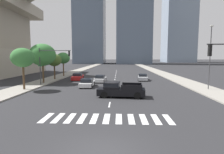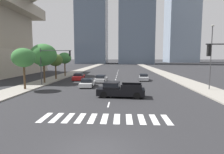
{
  "view_description": "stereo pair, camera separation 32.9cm",
  "coord_description": "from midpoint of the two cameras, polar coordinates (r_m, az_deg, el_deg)",
  "views": [
    {
      "loc": [
        0.92,
        -8.12,
        4.47
      ],
      "look_at": [
        0.0,
        14.9,
        2.0
      ],
      "focal_mm": 29.38,
      "sensor_mm": 36.0,
      "label": 1
    },
    {
      "loc": [
        1.25,
        -8.1,
        4.47
      ],
      "look_at": [
        0.0,
        14.9,
        2.0
      ],
      "focal_mm": 29.38,
      "sensor_mm": 36.0,
      "label": 2
    }
  ],
  "objects": [
    {
      "name": "sidewalk_east",
      "position": [
        40.13,
        19.35,
        -0.52
      ],
      "size": [
        4.0,
        260.0,
        0.15
      ],
      "primitive_type": "cube",
      "color": "gray",
      "rests_on": "ground"
    },
    {
      "name": "lane_divider_center",
      "position": [
        41.27,
        0.77,
        -0.1
      ],
      "size": [
        0.14,
        50.0,
        0.01
      ],
      "color": "silver",
      "rests_on": "ground"
    },
    {
      "name": "ground_plane",
      "position": [
        9.32,
        -5.06,
        -22.55
      ],
      "size": [
        800.0,
        800.0,
        0.0
      ],
      "primitive_type": "plane",
      "color": "#28282B"
    },
    {
      "name": "street_tree_fourth",
      "position": [
        44.08,
        -15.15,
        5.68
      ],
      "size": [
        3.05,
        3.05,
        5.46
      ],
      "color": "#4C3823",
      "rests_on": "sidewalk_west"
    },
    {
      "name": "sedan_white_3",
      "position": [
        33.47,
        -3.96,
        -0.57
      ],
      "size": [
        2.01,
        4.3,
        1.26
      ],
      "rotation": [
        0.0,
        0.0,
        1.51
      ],
      "color": "silver",
      "rests_on": "ground"
    },
    {
      "name": "sidewalk_west",
      "position": [
        40.82,
        -17.71,
        -0.35
      ],
      "size": [
        4.0,
        260.0,
        0.15
      ],
      "primitive_type": "cube",
      "color": "gray",
      "rests_on": "ground"
    },
    {
      "name": "traffic_signal_far",
      "position": [
        30.59,
        -18.59,
        5.23
      ],
      "size": [
        5.28,
        0.28,
        5.79
      ],
      "color": "#333335",
      "rests_on": "sidewalk_west"
    },
    {
      "name": "street_tree_second",
      "position": [
        33.34,
        -21.08,
        6.45
      ],
      "size": [
        4.39,
        4.39,
        6.62
      ],
      "color": "#4C3823",
      "rests_on": "sidewalk_west"
    },
    {
      "name": "street_lamp_east",
      "position": [
        28.12,
        27.94,
        6.61
      ],
      "size": [
        0.5,
        0.24,
        8.59
      ],
      "color": "#3F3F42",
      "rests_on": "sidewalk_east"
    },
    {
      "name": "sedan_silver_0",
      "position": [
        36.38,
        9.25,
        -0.12
      ],
      "size": [
        2.14,
        4.4,
        1.22
      ],
      "rotation": [
        0.0,
        0.0,
        -1.67
      ],
      "color": "#B7BABF",
      "rests_on": "ground"
    },
    {
      "name": "crosswalk_near",
      "position": [
        13.8,
        -2.4,
        -12.77
      ],
      "size": [
        9.45,
        2.28,
        0.01
      ],
      "color": "silver",
      "rests_on": "ground"
    },
    {
      "name": "street_tree_nearest",
      "position": [
        27.56,
        -26.34,
        5.38
      ],
      "size": [
        3.05,
        3.05,
        5.59
      ],
      "color": "#4C3823",
      "rests_on": "sidewalk_west"
    },
    {
      "name": "sedan_white_1",
      "position": [
        28.24,
        -8.08,
        -1.87
      ],
      "size": [
        1.89,
        4.28,
        1.25
      ],
      "rotation": [
        0.0,
        0.0,
        1.57
      ],
      "color": "silver",
      "rests_on": "ground"
    },
    {
      "name": "pickup_truck",
      "position": [
        20.87,
        1.7,
        -3.97
      ],
      "size": [
        5.47,
        2.49,
        1.67
      ],
      "rotation": [
        0.0,
        0.0,
        3.06
      ],
      "color": "black",
      "rests_on": "ground"
    },
    {
      "name": "sedan_red_2",
      "position": [
        36.89,
        -10.83,
        0.04
      ],
      "size": [
        2.01,
        4.7,
        1.39
      ],
      "rotation": [
        0.0,
        0.0,
        1.62
      ],
      "color": "maroon",
      "rests_on": "ground"
    },
    {
      "name": "street_tree_third",
      "position": [
        38.45,
        -17.79,
        5.01
      ],
      "size": [
        2.89,
        2.89,
        5.03
      ],
      "color": "#4C3823",
      "rests_on": "sidewalk_west"
    }
  ]
}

